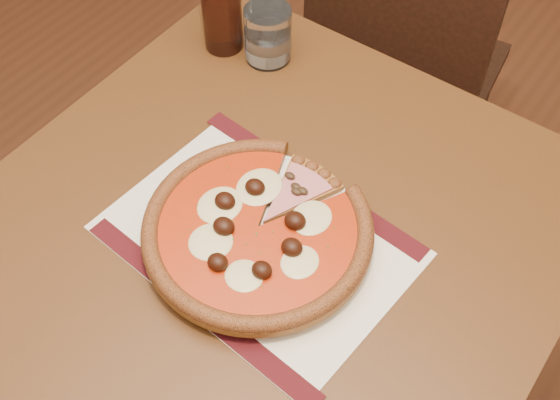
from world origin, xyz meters
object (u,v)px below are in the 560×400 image
(pizza, at_px, (257,228))
(bottle, at_px, (221,3))
(chair_far, at_px, (401,70))
(plate, at_px, (258,236))
(water_glass, at_px, (268,34))
(table, at_px, (272,260))

(pizza, distance_m, bottle, 0.42)
(chair_far, height_order, bottle, bottle)
(plate, distance_m, pizza, 0.02)
(plate, height_order, bottle, bottle)
(water_glass, bearing_deg, plate, -55.40)
(chair_far, bearing_deg, pizza, 92.69)
(table, distance_m, water_glass, 0.38)
(chair_far, height_order, pizza, chair_far)
(bottle, bearing_deg, chair_far, 69.49)
(chair_far, bearing_deg, plate, 92.70)
(plate, bearing_deg, water_glass, 124.60)
(plate, bearing_deg, table, 96.25)
(chair_far, relative_size, bottle, 3.68)
(pizza, xyz_separation_m, bottle, (-0.30, 0.29, 0.06))
(water_glass, bearing_deg, bottle, -165.53)
(chair_far, xyz_separation_m, pizza, (0.14, -0.71, 0.31))
(chair_far, bearing_deg, table, 92.97)
(chair_far, distance_m, pizza, 0.79)
(plate, distance_m, water_glass, 0.38)
(table, relative_size, plate, 2.76)
(pizza, bearing_deg, table, 96.15)
(chair_far, distance_m, water_glass, 0.52)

